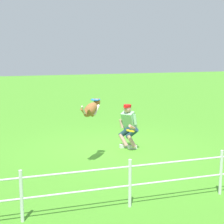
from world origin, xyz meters
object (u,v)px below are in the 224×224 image
dog (91,109)px  frisbee_flying (95,100)px  person (128,125)px  frisbee_held (130,131)px

dog → frisbee_flying: (-0.19, -0.28, 0.19)m
dog → frisbee_flying: 0.39m
person → dog: size_ratio=1.54×
frisbee_held → frisbee_flying: bearing=17.4°
frisbee_flying → frisbee_held: 1.50m
person → frisbee_flying: (1.17, 0.72, 0.88)m
dog → frisbee_flying: bearing=5.6°
person → frisbee_flying: size_ratio=5.36×
dog → frisbee_flying: size_ratio=3.47×
person → dog: bearing=-3.4°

